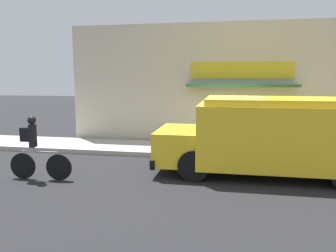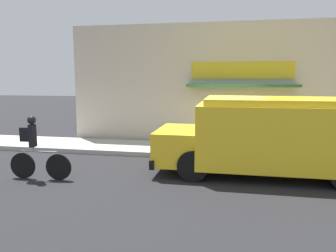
% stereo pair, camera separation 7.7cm
% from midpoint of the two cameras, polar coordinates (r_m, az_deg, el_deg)
% --- Properties ---
extents(ground_plane, '(70.00, 70.00, 0.00)m').
position_cam_midpoint_polar(ground_plane, '(10.62, 9.76, -5.99)').
color(ground_plane, '#232326').
extents(sidewalk, '(28.00, 2.09, 0.16)m').
position_cam_midpoint_polar(sidewalk, '(11.62, 9.89, -4.35)').
color(sidewalk, '#ADAAA3').
rests_on(sidewalk, ground_plane).
extents(storefront, '(12.27, 1.08, 4.68)m').
position_cam_midpoint_polar(storefront, '(12.66, 10.39, 7.01)').
color(storefront, beige).
rests_on(storefront, ground_plane).
extents(school_bus, '(5.84, 2.76, 2.08)m').
position_cam_midpoint_polar(school_bus, '(9.23, 18.21, -1.46)').
color(school_bus, yellow).
rests_on(school_bus, ground_plane).
extents(cyclist, '(1.68, 0.22, 1.66)m').
position_cam_midpoint_polar(cyclist, '(9.09, -21.89, -3.69)').
color(cyclist, black).
rests_on(cyclist, ground_plane).
extents(trash_bin, '(0.63, 0.63, 0.76)m').
position_cam_midpoint_polar(trash_bin, '(11.74, 1.91, -1.81)').
color(trash_bin, slate).
rests_on(trash_bin, sidewalk).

